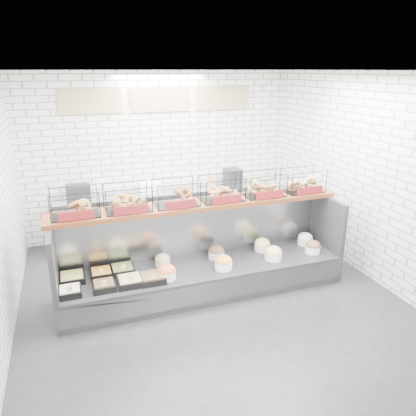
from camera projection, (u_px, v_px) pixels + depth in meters
name	position (u px, v px, depth m)	size (l,w,h in m)	color
ground	(212.00, 300.00, 5.57)	(5.50, 5.50, 0.00)	black
room_shell	(197.00, 144.00, 5.44)	(5.02, 5.51, 3.01)	silver
display_case	(203.00, 268.00, 5.77)	(4.00, 0.90, 1.20)	black
bagel_shelf	(200.00, 194.00, 5.59)	(4.10, 0.50, 0.40)	#4A200F
prep_counter	(167.00, 213.00, 7.59)	(4.00, 0.60, 1.20)	#93969B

